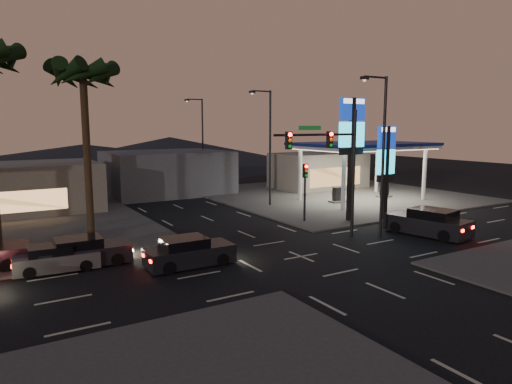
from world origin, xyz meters
TOP-DOWN VIEW (x-y plane):
  - ground at (0.00, 0.00)m, footprint 140.00×140.00m
  - corner_lot_ne at (16.00, 16.00)m, footprint 24.00×24.00m
  - gas_station at (16.00, 12.00)m, footprint 12.20×8.20m
  - convenience_store at (18.00, 21.00)m, footprint 10.00×6.00m
  - pylon_sign_tall at (8.50, 5.50)m, footprint 2.20×0.35m
  - pylon_sign_short at (11.00, 4.50)m, footprint 1.60×0.35m
  - traffic_signal_mast at (3.76, 1.99)m, footprint 6.10×0.39m
  - pedestal_signal at (5.50, 6.98)m, footprint 0.32×0.39m
  - streetlight_near at (6.79, 1.00)m, footprint 2.14×0.25m
  - streetlight_mid at (6.79, 14.00)m, footprint 2.14×0.25m
  - streetlight_far at (6.79, 28.00)m, footprint 2.14×0.25m
  - palm_a at (-9.00, 9.50)m, footprint 4.41×4.41m
  - building_far_mid at (2.00, 26.00)m, footprint 12.00×9.00m
  - hill_right at (15.00, 60.00)m, footprint 50.00×50.00m
  - hill_center at (0.00, 60.00)m, footprint 60.00×60.00m
  - car_lane_a_front at (-5.85, 1.64)m, footprint 4.57×2.00m
  - car_lane_b_front at (-11.72, 4.24)m, footprint 4.08×1.92m
  - car_lane_b_mid at (-10.39, 4.39)m, footprint 4.56×2.01m
  - suv_station at (10.02, -0.27)m, footprint 3.12×5.50m

SIDE VIEW (x-z plane):
  - ground at x=0.00m, z-range 0.00..0.00m
  - corner_lot_ne at x=16.00m, z-range 0.00..0.12m
  - car_lane_b_front at x=-11.72m, z-range -0.05..1.25m
  - car_lane_b_mid at x=-10.39m, z-range -0.05..1.42m
  - car_lane_a_front at x=-5.85m, z-range -0.05..1.42m
  - suv_station at x=10.02m, z-range -0.06..1.67m
  - convenience_store at x=18.00m, z-range 0.00..4.00m
  - hill_center at x=0.00m, z-range 0.00..4.00m
  - building_far_mid at x=2.00m, z-range 0.00..4.40m
  - hill_right at x=15.00m, z-range 0.00..5.00m
  - pedestal_signal at x=5.50m, z-range 0.77..5.07m
  - pylon_sign_short at x=11.00m, z-range 1.16..8.16m
  - gas_station at x=16.00m, z-range 2.34..7.82m
  - traffic_signal_mast at x=3.76m, z-range 1.23..9.23m
  - streetlight_near at x=6.79m, z-range 0.72..10.72m
  - streetlight_mid at x=6.79m, z-range 0.72..10.72m
  - streetlight_far at x=6.79m, z-range 0.72..10.72m
  - pylon_sign_tall at x=8.50m, z-range 1.89..10.89m
  - palm_a at x=-9.00m, z-range 4.00..14.86m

